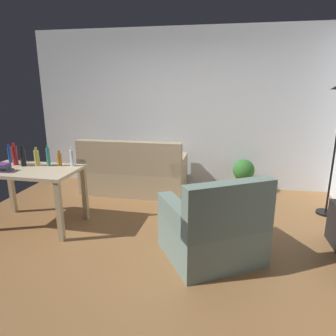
{
  "coord_description": "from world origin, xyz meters",
  "views": [
    {
      "loc": [
        0.78,
        -3.15,
        1.76
      ],
      "look_at": [
        0.1,
        0.5,
        0.75
      ],
      "focal_mm": 32.56,
      "sensor_mm": 36.0,
      "label": 1
    }
  ],
  "objects_px": {
    "couch": "(134,174)",
    "bottle_amber": "(59,159)",
    "book_stack": "(1,167)",
    "desk": "(30,177)",
    "potted_plant": "(243,174)",
    "armchair": "(213,230)",
    "bottle_red": "(15,155)",
    "bottle_squat": "(37,158)",
    "bottle_tall": "(48,157)",
    "bottle_dark": "(23,157)",
    "bottle_blue": "(10,155)",
    "bottle_clear": "(72,158)"
  },
  "relations": [
    {
      "from": "potted_plant",
      "to": "bottle_squat",
      "type": "bearing_deg",
      "value": -148.89
    },
    {
      "from": "potted_plant",
      "to": "armchair",
      "type": "xyz_separation_m",
      "value": [
        -0.41,
        -2.15,
        -0.01
      ]
    },
    {
      "from": "bottle_amber",
      "to": "book_stack",
      "type": "distance_m",
      "value": 0.67
    },
    {
      "from": "armchair",
      "to": "bottle_tall",
      "type": "distance_m",
      "value": 2.27
    },
    {
      "from": "bottle_blue",
      "to": "bottle_red",
      "type": "relative_size",
      "value": 0.85
    },
    {
      "from": "book_stack",
      "to": "bottle_red",
      "type": "bearing_deg",
      "value": 96.88
    },
    {
      "from": "potted_plant",
      "to": "bottle_clear",
      "type": "height_order",
      "value": "bottle_clear"
    },
    {
      "from": "bottle_clear",
      "to": "book_stack",
      "type": "distance_m",
      "value": 0.83
    },
    {
      "from": "desk",
      "to": "bottle_blue",
      "type": "height_order",
      "value": "bottle_blue"
    },
    {
      "from": "bottle_squat",
      "to": "potted_plant",
      "type": "bearing_deg",
      "value": 31.11
    },
    {
      "from": "desk",
      "to": "bottle_blue",
      "type": "xyz_separation_m",
      "value": [
        -0.45,
        0.25,
        0.22
      ]
    },
    {
      "from": "bottle_squat",
      "to": "bottle_amber",
      "type": "height_order",
      "value": "bottle_squat"
    },
    {
      "from": "couch",
      "to": "bottle_squat",
      "type": "relative_size",
      "value": 6.99
    },
    {
      "from": "couch",
      "to": "book_stack",
      "type": "distance_m",
      "value": 2.07
    },
    {
      "from": "desk",
      "to": "potted_plant",
      "type": "xyz_separation_m",
      "value": [
        2.71,
        1.78,
        -0.32
      ]
    },
    {
      "from": "bottle_squat",
      "to": "book_stack",
      "type": "distance_m",
      "value": 0.43
    },
    {
      "from": "bottle_dark",
      "to": "couch",
      "type": "bearing_deg",
      "value": 52.35
    },
    {
      "from": "bottle_amber",
      "to": "armchair",
      "type": "bearing_deg",
      "value": -15.91
    },
    {
      "from": "couch",
      "to": "bottle_blue",
      "type": "distance_m",
      "value": 1.9
    },
    {
      "from": "bottle_tall",
      "to": "couch",
      "type": "bearing_deg",
      "value": 60.65
    },
    {
      "from": "potted_plant",
      "to": "bottle_blue",
      "type": "height_order",
      "value": "bottle_blue"
    },
    {
      "from": "bottle_blue",
      "to": "bottle_dark",
      "type": "height_order",
      "value": "bottle_dark"
    },
    {
      "from": "bottle_dark",
      "to": "book_stack",
      "type": "xyz_separation_m",
      "value": [
        -0.11,
        -0.28,
        -0.07
      ]
    },
    {
      "from": "couch",
      "to": "bottle_amber",
      "type": "distance_m",
      "value": 1.5
    },
    {
      "from": "bottle_clear",
      "to": "book_stack",
      "type": "height_order",
      "value": "bottle_clear"
    },
    {
      "from": "bottle_blue",
      "to": "bottle_amber",
      "type": "bearing_deg",
      "value": -3.38
    },
    {
      "from": "bottle_blue",
      "to": "bottle_clear",
      "type": "height_order",
      "value": "bottle_clear"
    },
    {
      "from": "armchair",
      "to": "bottle_red",
      "type": "bearing_deg",
      "value": -41.51
    },
    {
      "from": "bottle_blue",
      "to": "bottle_amber",
      "type": "xyz_separation_m",
      "value": [
        0.75,
        -0.04,
        -0.02
      ]
    },
    {
      "from": "potted_plant",
      "to": "armchair",
      "type": "distance_m",
      "value": 2.19
    },
    {
      "from": "armchair",
      "to": "bottle_red",
      "type": "distance_m",
      "value": 2.71
    },
    {
      "from": "potted_plant",
      "to": "book_stack",
      "type": "distance_m",
      "value": 3.59
    },
    {
      "from": "bottle_dark",
      "to": "bottle_amber",
      "type": "distance_m",
      "value": 0.46
    },
    {
      "from": "couch",
      "to": "bottle_red",
      "type": "bearing_deg",
      "value": 47.89
    },
    {
      "from": "bottle_dark",
      "to": "book_stack",
      "type": "height_order",
      "value": "bottle_dark"
    },
    {
      "from": "bottle_dark",
      "to": "bottle_tall",
      "type": "bearing_deg",
      "value": 10.49
    },
    {
      "from": "armchair",
      "to": "bottle_red",
      "type": "relative_size",
      "value": 4.15
    },
    {
      "from": "desk",
      "to": "bottle_clear",
      "type": "distance_m",
      "value": 0.56
    },
    {
      "from": "bottle_tall",
      "to": "bottle_amber",
      "type": "distance_m",
      "value": 0.14
    },
    {
      "from": "bottle_squat",
      "to": "bottle_tall",
      "type": "xyz_separation_m",
      "value": [
        0.15,
        0.01,
        0.02
      ]
    },
    {
      "from": "bottle_amber",
      "to": "potted_plant",
      "type": "bearing_deg",
      "value": 33.19
    },
    {
      "from": "bottle_dark",
      "to": "bottle_tall",
      "type": "distance_m",
      "value": 0.32
    },
    {
      "from": "bottle_blue",
      "to": "couch",
      "type": "bearing_deg",
      "value": 42.21
    },
    {
      "from": "bottle_squat",
      "to": "bottle_amber",
      "type": "bearing_deg",
      "value": 9.98
    },
    {
      "from": "bottle_clear",
      "to": "bottle_amber",
      "type": "bearing_deg",
      "value": -173.02
    },
    {
      "from": "potted_plant",
      "to": "bottle_red",
      "type": "height_order",
      "value": "bottle_red"
    },
    {
      "from": "bottle_blue",
      "to": "bottle_dark",
      "type": "bearing_deg",
      "value": -25.14
    },
    {
      "from": "bottle_red",
      "to": "bottle_blue",
      "type": "bearing_deg",
      "value": 146.96
    },
    {
      "from": "bottle_dark",
      "to": "bottle_clear",
      "type": "xyz_separation_m",
      "value": [
        0.62,
        0.12,
        -0.01
      ]
    },
    {
      "from": "bottle_blue",
      "to": "bottle_squat",
      "type": "bearing_deg",
      "value": -11.56
    }
  ]
}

